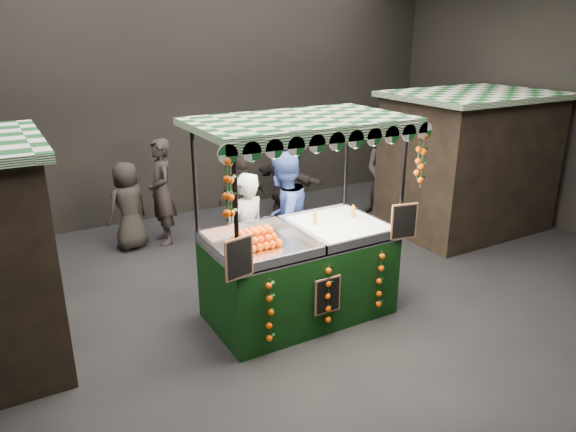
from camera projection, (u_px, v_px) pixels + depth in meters
ground at (312, 317)px, 7.15m from camera, size 12.00×12.00×0.00m
market_hall at (317, 56)px, 6.03m from camera, size 12.10×10.10×5.05m
neighbour_stall_right at (468, 162)px, 10.01m from camera, size 3.00×2.20×2.60m
juice_stall at (301, 259)px, 6.94m from camera, size 2.75×1.62×2.67m
vendor_grey at (246, 235)px, 7.50m from camera, size 0.77×0.61×1.83m
vendor_blue at (283, 219)px, 7.83m from camera, size 1.21×1.10×2.03m
shopper_1 at (386, 171)px, 10.77m from camera, size 1.15×1.15×1.88m
shopper_2 at (244, 200)px, 9.48m from camera, size 0.96×0.48×1.58m
shopper_3 at (293, 176)px, 11.04m from camera, size 1.14×1.11×1.57m
shopper_4 at (128, 206)px, 9.16m from camera, size 0.88×0.72×1.56m
shopper_5 at (284, 181)px, 10.37m from camera, size 0.99×1.69×1.74m
shopper_6 at (161, 192)px, 9.38m from camera, size 0.46×0.70×1.90m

